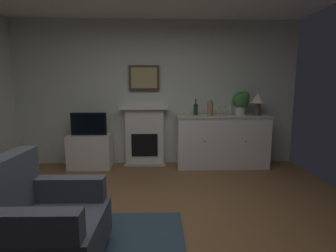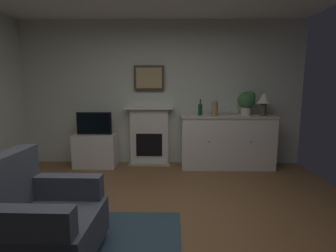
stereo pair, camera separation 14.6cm
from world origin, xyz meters
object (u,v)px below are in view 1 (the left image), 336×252
at_px(tv_set, 89,124).
at_px(sideboard_cabinet, 222,141).
at_px(table_lamp, 258,100).
at_px(wine_glass_right, 231,109).
at_px(fireplace_unit, 145,136).
at_px(armchair, 43,222).
at_px(potted_plant_small, 241,101).
at_px(vase_decorative, 210,108).
at_px(framed_picture, 144,78).
at_px(wine_glass_left, 219,109).
at_px(wine_bottle, 196,109).
at_px(tv_cabinet, 90,151).
at_px(wine_glass_center, 225,109).

bearing_deg(tv_set, sideboard_cabinet, 0.20).
xyz_separation_m(table_lamp, wine_glass_right, (-0.48, -0.01, -0.16)).
height_order(fireplace_unit, armchair, fireplace_unit).
bearing_deg(wine_glass_right, potted_plant_small, 14.66).
relative_size(sideboard_cabinet, vase_decorative, 5.90).
bearing_deg(framed_picture, wine_glass_left, -10.82).
distance_m(wine_glass_right, potted_plant_small, 0.24).
relative_size(wine_glass_left, armchair, 0.18).
bearing_deg(potted_plant_small, sideboard_cabinet, -172.30).
xyz_separation_m(framed_picture, wine_bottle, (0.93, -0.19, -0.56)).
relative_size(tv_cabinet, potted_plant_small, 1.74).
relative_size(wine_glass_left, wine_glass_right, 1.00).
bearing_deg(sideboard_cabinet, wine_glass_right, -2.52).
bearing_deg(wine_glass_center, vase_decorative, -176.76).
relative_size(table_lamp, tv_cabinet, 0.53).
relative_size(wine_glass_right, tv_cabinet, 0.22).
bearing_deg(wine_glass_left, framed_picture, 169.18).
bearing_deg(wine_glass_left, vase_decorative, -173.82).
distance_m(fireplace_unit, tv_set, 1.03).
height_order(wine_glass_center, armchair, wine_glass_center).
height_order(wine_glass_center, potted_plant_small, potted_plant_small).
relative_size(framed_picture, wine_glass_right, 3.33).
bearing_deg(fireplace_unit, table_lamp, -4.98).
bearing_deg(tv_set, wine_glass_left, -0.60).
height_order(wine_bottle, wine_glass_right, wine_bottle).
xyz_separation_m(wine_bottle, vase_decorative, (0.24, -0.08, 0.03)).
distance_m(framed_picture, wine_bottle, 1.10).
bearing_deg(potted_plant_small, framed_picture, 174.22).
bearing_deg(framed_picture, wine_bottle, -11.80).
bearing_deg(sideboard_cabinet, potted_plant_small, 7.70).
distance_m(sideboard_cabinet, tv_set, 2.41).
relative_size(sideboard_cabinet, tv_set, 2.68).
xyz_separation_m(wine_bottle, armchair, (-1.58, -2.60, -0.67)).
bearing_deg(wine_bottle, tv_cabinet, -179.58).
distance_m(framed_picture, tv_set, 1.29).
relative_size(wine_glass_left, potted_plant_small, 0.38).
relative_size(tv_set, potted_plant_small, 1.44).
distance_m(sideboard_cabinet, wine_glass_center, 0.60).
xyz_separation_m(fireplace_unit, sideboard_cabinet, (1.41, -0.18, -0.07)).
height_order(fireplace_unit, wine_glass_center, wine_glass_center).
distance_m(wine_glass_center, armchair, 3.36).
bearing_deg(vase_decorative, wine_bottle, 162.08).
height_order(wine_bottle, tv_set, wine_bottle).
xyz_separation_m(wine_glass_center, potted_plant_small, (0.31, 0.08, 0.13)).
xyz_separation_m(table_lamp, wine_glass_left, (-0.70, -0.03, -0.16)).
distance_m(table_lamp, tv_cabinet, 3.15).
relative_size(wine_glass_center, wine_glass_right, 1.00).
relative_size(wine_bottle, potted_plant_small, 0.67).
relative_size(fireplace_unit, armchair, 1.20).
height_order(table_lamp, potted_plant_small, potted_plant_small).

